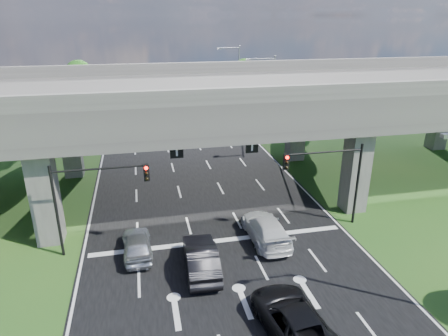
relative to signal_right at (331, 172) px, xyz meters
name	(u,v)px	position (x,y,z in m)	size (l,w,h in m)	color
ground	(232,272)	(-7.82, -3.94, -4.19)	(160.00, 160.00, 0.00)	#1F4D19
road	(204,200)	(-7.82, 6.06, -4.17)	(18.00, 120.00, 0.03)	black
overpass	(198,99)	(-7.82, 8.06, 3.73)	(80.00, 15.00, 10.00)	#3C3A37
signal_right	(331,172)	(0.00, 0.00, 0.00)	(5.76, 0.54, 6.00)	black
signal_left	(92,192)	(-15.65, 0.00, 0.00)	(5.76, 0.54, 6.00)	black
streetlight_far	(270,93)	(2.27, 20.06, 1.66)	(3.38, 0.25, 10.00)	gray
streetlight_beyond	(236,74)	(2.27, 36.06, 1.66)	(3.38, 0.25, 10.00)	gray
tree_left_near	(50,108)	(-21.78, 22.06, 0.63)	(4.50, 4.50, 7.80)	black
tree_left_mid	(37,101)	(-24.78, 30.06, -0.01)	(3.91, 3.90, 6.76)	black
tree_left_far	(78,82)	(-20.78, 38.06, 0.95)	(4.80, 4.80, 8.32)	black
tree_right_near	(282,98)	(5.22, 24.06, 0.31)	(4.20, 4.20, 7.28)	black
tree_right_mid	(282,89)	(8.22, 32.06, -0.01)	(3.91, 3.90, 6.76)	black
tree_right_far	(242,77)	(4.22, 40.06, 0.63)	(4.50, 4.50, 7.80)	black
car_silver	(137,244)	(-13.22, -0.94, -3.41)	(1.77, 4.39, 1.50)	#B3B6BB
car_dark	(201,257)	(-9.58, -3.42, -3.30)	(1.81, 5.18, 1.71)	black
car_white	(266,229)	(-4.81, -0.94, -3.34)	(2.27, 5.59, 1.62)	silver
car_trailing	(293,320)	(-6.16, -9.35, -3.36)	(2.66, 5.76, 1.60)	black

